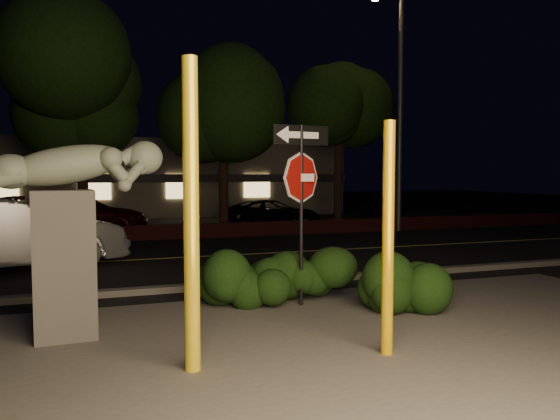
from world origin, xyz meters
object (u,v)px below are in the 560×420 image
at_px(yellow_pole_left, 191,217).
at_px(signpost, 301,178).
at_px(silver_sedan, 7,235).
at_px(yellow_pole_right, 388,239).
at_px(parked_car_darkred, 79,214).
at_px(parked_car_dark, 272,214).
at_px(streetlight, 396,91).
at_px(sculpture, 67,216).

distance_m(yellow_pole_left, signpost, 3.36).
bearing_deg(signpost, silver_sedan, 127.48).
distance_m(yellow_pole_right, signpost, 2.77).
relative_size(parked_car_darkred, parked_car_dark, 1.20).
relative_size(signpost, streetlight, 0.33).
relative_size(yellow_pole_right, parked_car_darkred, 0.57).
relative_size(yellow_pole_left, signpost, 1.16).
relative_size(signpost, silver_sedan, 0.59).
xyz_separation_m(yellow_pole_right, parked_car_dark, (3.77, 15.62, -0.85)).
bearing_deg(signpost, parked_car_darkred, 98.98).
height_order(yellow_pole_right, signpost, signpost).
xyz_separation_m(sculpture, parked_car_darkred, (-0.05, 13.69, -0.92)).
bearing_deg(parked_car_dark, streetlight, -131.69).
distance_m(signpost, parked_car_darkred, 13.68).
height_order(yellow_pole_left, parked_car_darkred, yellow_pole_left).
distance_m(yellow_pole_right, silver_sedan, 9.47).
height_order(sculpture, parked_car_darkred, sculpture).
bearing_deg(parked_car_darkred, yellow_pole_left, -163.33).
distance_m(silver_sedan, parked_car_darkred, 7.99).
bearing_deg(yellow_pole_left, sculpture, 125.76).
distance_m(sculpture, parked_car_dark, 15.48).
xyz_separation_m(silver_sedan, parked_car_dark, (8.91, 7.70, -0.26)).
relative_size(yellow_pole_left, parked_car_darkred, 0.70).
bearing_deg(yellow_pole_right, silver_sedan, 123.03).
distance_m(signpost, sculpture, 3.69).
bearing_deg(sculpture, signpost, 5.97).
bearing_deg(silver_sedan, yellow_pole_right, -165.01).
relative_size(sculpture, silver_sedan, 0.53).
xyz_separation_m(yellow_pole_left, streetlight, (10.10, 12.42, 3.65)).
distance_m(yellow_pole_right, parked_car_dark, 16.09).
distance_m(sculpture, streetlight, 16.01).
xyz_separation_m(streetlight, parked_car_dark, (-3.99, 2.97, -4.81)).
distance_m(streetlight, parked_car_dark, 6.92).
height_order(parked_car_darkred, parked_car_dark, parked_car_darkred).
height_order(yellow_pole_left, yellow_pole_right, yellow_pole_left).
height_order(signpost, silver_sedan, signpost).
xyz_separation_m(yellow_pole_right, signpost, (-0.06, 2.68, 0.72)).
xyz_separation_m(silver_sedan, parked_car_darkred, (1.42, 7.86, -0.11)).
xyz_separation_m(yellow_pole_left, parked_car_darkred, (-1.39, 15.55, -1.02)).
relative_size(streetlight, silver_sedan, 1.78).
relative_size(signpost, sculpture, 1.13).
distance_m(sculpture, silver_sedan, 6.07).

